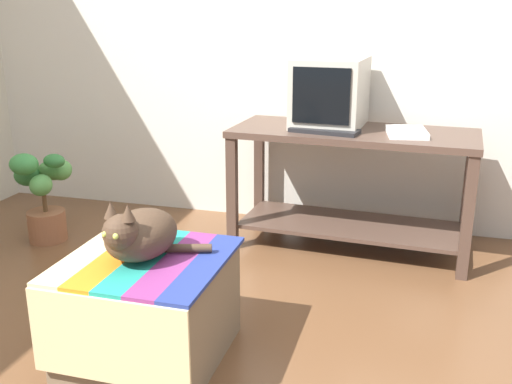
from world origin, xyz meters
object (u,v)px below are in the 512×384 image
(desk, at_px, (352,169))
(cat, at_px, (139,234))
(keyboard, at_px, (324,131))
(tv_monitor, at_px, (330,93))
(book, at_px, (407,132))
(potted_plant, at_px, (42,191))
(ottoman_with_blanket, at_px, (148,308))

(desk, height_order, cat, desk)
(keyboard, bearing_deg, tv_monitor, 101.46)
(book, xyz_separation_m, potted_plant, (-2.21, -0.35, -0.43))
(tv_monitor, bearing_deg, book, -15.69)
(keyboard, distance_m, cat, 1.46)
(tv_monitor, height_order, book, tv_monitor)
(tv_monitor, relative_size, cat, 1.23)
(potted_plant, bearing_deg, keyboard, 9.41)
(book, height_order, cat, book)
(tv_monitor, distance_m, ottoman_with_blanket, 1.79)
(desk, xyz_separation_m, ottoman_with_blanket, (-0.67, -1.47, -0.28))
(desk, distance_m, potted_plant, 1.95)
(keyboard, bearing_deg, book, 16.89)
(book, bearing_deg, desk, 159.65)
(desk, bearing_deg, potted_plant, -164.45)
(keyboard, height_order, book, book)
(tv_monitor, bearing_deg, keyboard, -84.40)
(desk, distance_m, tv_monitor, 0.48)
(desk, distance_m, cat, 1.62)
(desk, bearing_deg, keyboard, -137.88)
(book, relative_size, cat, 0.68)
(book, distance_m, cat, 1.73)
(desk, relative_size, cat, 3.49)
(book, distance_m, ottoman_with_blanket, 1.79)
(tv_monitor, xyz_separation_m, ottoman_with_blanket, (-0.50, -1.57, -0.72))
(cat, bearing_deg, tv_monitor, 80.43)
(tv_monitor, relative_size, potted_plant, 0.87)
(desk, distance_m, keyboard, 0.32)
(keyboard, xyz_separation_m, book, (0.46, 0.06, 0.00))
(desk, distance_m, ottoman_with_blanket, 1.63)
(ottoman_with_blanket, bearing_deg, potted_plant, 139.61)
(potted_plant, bearing_deg, ottoman_with_blanket, -40.39)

